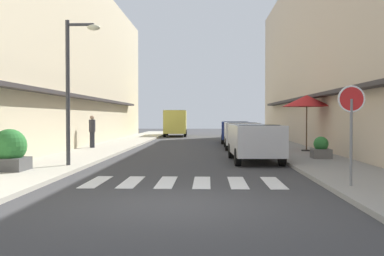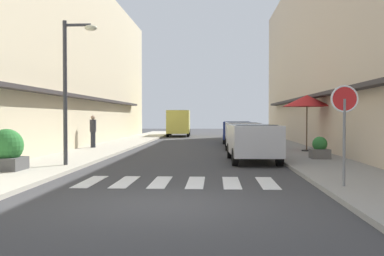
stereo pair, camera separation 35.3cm
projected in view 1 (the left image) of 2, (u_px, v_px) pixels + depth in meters
name	position (u px, v px, depth m)	size (l,w,h in m)	color
ground_plane	(196.00, 149.00, 24.28)	(84.90, 84.90, 0.00)	#38383A
sidewalk_left	(108.00, 148.00, 24.45)	(2.71, 54.03, 0.12)	#ADA899
sidewalk_right	(286.00, 148.00, 24.11)	(2.71, 54.03, 0.12)	gray
building_row_left	(45.00, 59.00, 25.40)	(5.50, 36.73, 10.23)	beige
building_row_right	(352.00, 49.00, 24.77)	(5.50, 36.73, 11.14)	#C6B299
crosswalk	(184.00, 182.00, 11.87)	(5.20, 2.20, 0.01)	silver
parked_car_near	(255.00, 138.00, 17.31)	(1.92, 4.46, 1.47)	silver
parked_car_mid	(241.00, 132.00, 24.28)	(1.85, 4.33, 1.47)	silver
parked_car_far	(235.00, 129.00, 29.84)	(1.95, 4.55, 1.47)	navy
delivery_van	(176.00, 121.00, 40.51)	(2.16, 5.47, 2.37)	#D8CC4C
round_street_sign	(351.00, 109.00, 10.51)	(0.65, 0.07, 2.39)	slate
street_lamp	(74.00, 76.00, 15.01)	(1.19, 0.28, 4.90)	#38383D
cafe_umbrella	(307.00, 101.00, 21.32)	(2.33, 2.33, 2.69)	#262626
planter_corner	(10.00, 151.00, 13.54)	(1.03, 1.03, 1.27)	#4C4C4C
planter_midblock	(321.00, 149.00, 17.57)	(0.72, 0.72, 0.86)	slate
pedestrian_walking_near	(92.00, 131.00, 23.68)	(0.34, 0.34, 1.72)	#282B33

